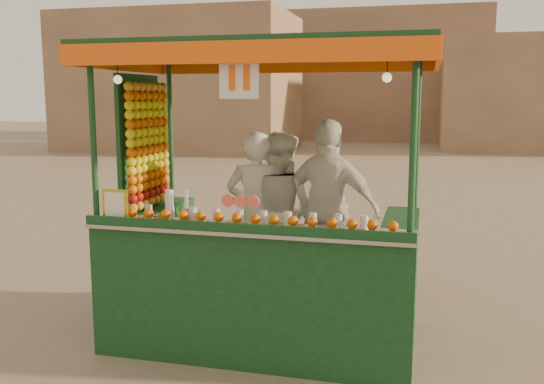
% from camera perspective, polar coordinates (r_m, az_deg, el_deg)
% --- Properties ---
extents(ground, '(90.00, 90.00, 0.00)m').
position_cam_1_polar(ground, '(6.51, -3.73, -12.58)').
color(ground, '#756654').
rests_on(ground, ground).
extents(building_left, '(10.00, 6.00, 6.00)m').
position_cam_1_polar(building_left, '(27.97, -8.65, 10.18)').
color(building_left, '#9E7859').
rests_on(building_left, ground).
extents(building_right, '(9.00, 6.00, 5.00)m').
position_cam_1_polar(building_right, '(30.18, 24.44, 8.44)').
color(building_right, '#9E7859').
rests_on(building_right, ground).
extents(building_center, '(14.00, 7.00, 7.00)m').
position_cam_1_polar(building_center, '(35.98, 8.35, 10.71)').
color(building_center, '#9E7859').
rests_on(building_center, ground).
extents(juice_cart, '(3.17, 2.06, 2.88)m').
position_cam_1_polar(juice_cart, '(5.91, -1.50, -5.33)').
color(juice_cart, black).
rests_on(juice_cart, ground).
extents(vendor_left, '(0.69, 0.53, 1.71)m').
position_cam_1_polar(vendor_left, '(6.32, -1.51, -1.96)').
color(vendor_left, silver).
rests_on(vendor_left, ground).
extents(vendor_middle, '(0.97, 0.85, 1.70)m').
position_cam_1_polar(vendor_middle, '(6.40, 0.60, -1.88)').
color(vendor_middle, white).
rests_on(vendor_middle, ground).
extents(vendor_right, '(1.15, 0.67, 1.84)m').
position_cam_1_polar(vendor_right, '(6.17, 5.40, -1.67)').
color(vendor_right, silver).
rests_on(vendor_right, ground).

